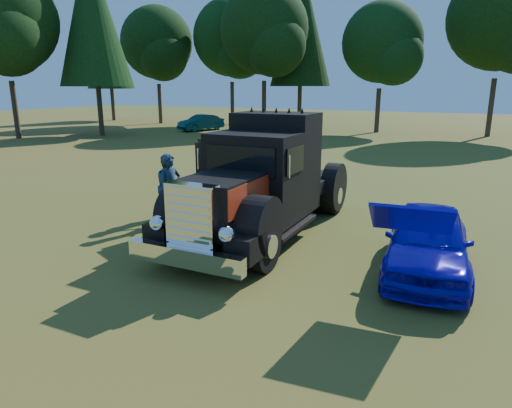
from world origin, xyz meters
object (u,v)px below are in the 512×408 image
(diamond_t_truck, at_px, (261,185))
(spectator_far, at_px, (169,186))
(distant_teal_car, at_px, (201,123))
(hotrod_coupe, at_px, (428,241))
(spectator_near, at_px, (171,189))

(diamond_t_truck, relative_size, spectator_far, 3.96)
(diamond_t_truck, xyz_separation_m, distant_teal_car, (-16.20, 22.37, -0.63))
(hotrod_coupe, distance_m, spectator_near, 6.67)
(spectator_far, distance_m, distant_teal_car, 25.74)
(diamond_t_truck, height_order, distant_teal_car, diamond_t_truck)
(spectator_near, bearing_deg, hotrod_coupe, -79.29)
(hotrod_coupe, distance_m, distant_teal_car, 30.69)
(spectator_near, distance_m, distant_teal_car, 26.33)
(hotrod_coupe, bearing_deg, distant_teal_car, 131.22)
(distant_teal_car, bearing_deg, spectator_far, -38.62)
(hotrod_coupe, relative_size, spectator_near, 2.21)
(hotrod_coupe, bearing_deg, spectator_near, 175.44)
(diamond_t_truck, distance_m, spectator_far, 3.03)
(diamond_t_truck, bearing_deg, spectator_near, -176.02)
(diamond_t_truck, bearing_deg, hotrod_coupe, -10.04)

